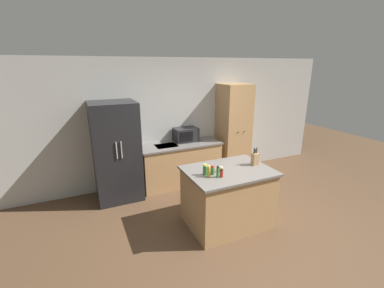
# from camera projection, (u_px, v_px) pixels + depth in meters

# --- Properties ---
(ground_plane) EXTENTS (14.00, 14.00, 0.00)m
(ground_plane) POSITION_uv_depth(u_px,v_px,m) (244.00, 232.00, 3.94)
(ground_plane) COLOR brown
(wall_back) EXTENTS (7.20, 0.06, 2.60)m
(wall_back) POSITION_uv_depth(u_px,v_px,m) (185.00, 120.00, 5.58)
(wall_back) COLOR #B2B2AD
(wall_back) RESTS_ON ground_plane
(refrigerator) EXTENTS (0.81, 0.76, 1.84)m
(refrigerator) POSITION_uv_depth(u_px,v_px,m) (116.00, 152.00, 4.74)
(refrigerator) COLOR black
(refrigerator) RESTS_ON ground_plane
(back_counter) EXTENTS (1.71, 0.65, 0.89)m
(back_counter) POSITION_uv_depth(u_px,v_px,m) (180.00, 164.00, 5.44)
(back_counter) COLOR tan
(back_counter) RESTS_ON ground_plane
(pantry_cabinet) EXTENTS (0.63, 0.62, 2.06)m
(pantry_cabinet) POSITION_uv_depth(u_px,v_px,m) (233.00, 131.00, 5.79)
(pantry_cabinet) COLOR tan
(pantry_cabinet) RESTS_ON ground_plane
(kitchen_island) EXTENTS (1.30, 0.95, 0.92)m
(kitchen_island) POSITION_uv_depth(u_px,v_px,m) (227.00, 197.00, 4.04)
(kitchen_island) COLOR tan
(kitchen_island) RESTS_ON ground_plane
(microwave) EXTENTS (0.49, 0.34, 0.29)m
(microwave) POSITION_uv_depth(u_px,v_px,m) (186.00, 135.00, 5.44)
(microwave) COLOR #232326
(microwave) RESTS_ON back_counter
(knife_block) EXTENTS (0.10, 0.08, 0.28)m
(knife_block) POSITION_uv_depth(u_px,v_px,m) (255.00, 159.00, 4.07)
(knife_block) COLOR tan
(knife_block) RESTS_ON kitchen_island
(spice_bottle_tall_dark) EXTENTS (0.05, 0.05, 0.12)m
(spice_bottle_tall_dark) POSITION_uv_depth(u_px,v_px,m) (222.00, 173.00, 3.64)
(spice_bottle_tall_dark) COLOR #B2281E
(spice_bottle_tall_dark) RESTS_ON kitchen_island
(spice_bottle_short_red) EXTENTS (0.06, 0.06, 0.13)m
(spice_bottle_short_red) POSITION_uv_depth(u_px,v_px,m) (212.00, 170.00, 3.72)
(spice_bottle_short_red) COLOR #337033
(spice_bottle_short_red) RESTS_ON kitchen_island
(spice_bottle_amber_oil) EXTENTS (0.04, 0.04, 0.17)m
(spice_bottle_amber_oil) POSITION_uv_depth(u_px,v_px,m) (218.00, 172.00, 3.62)
(spice_bottle_amber_oil) COLOR #337033
(spice_bottle_amber_oil) RESTS_ON kitchen_island
(spice_bottle_green_herb) EXTENTS (0.06, 0.06, 0.09)m
(spice_bottle_green_herb) POSITION_uv_depth(u_px,v_px,m) (221.00, 169.00, 3.82)
(spice_bottle_green_herb) COLOR gold
(spice_bottle_green_herb) RESTS_ON kitchen_island
(spice_bottle_pale_salt) EXTENTS (0.05, 0.05, 0.17)m
(spice_bottle_pale_salt) POSITION_uv_depth(u_px,v_px,m) (209.00, 172.00, 3.64)
(spice_bottle_pale_salt) COLOR gold
(spice_bottle_pale_salt) RESTS_ON kitchen_island
(spice_bottle_orange_cap) EXTENTS (0.06, 0.06, 0.17)m
(spice_bottle_orange_cap) POSITION_uv_depth(u_px,v_px,m) (205.00, 170.00, 3.70)
(spice_bottle_orange_cap) COLOR #337033
(spice_bottle_orange_cap) RESTS_ON kitchen_island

